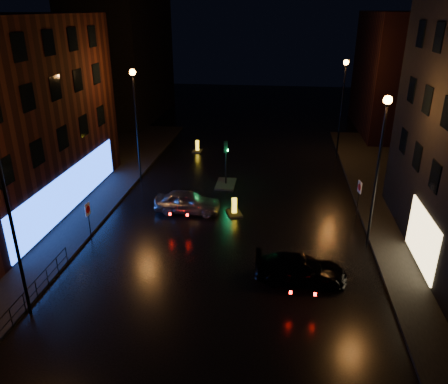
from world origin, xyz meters
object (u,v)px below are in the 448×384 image
(bollard_far, at_px, (197,149))
(road_sign_right, at_px, (359,190))
(traffic_signal, at_px, (226,178))
(road_sign_left, at_px, (88,212))
(silver_hatchback, at_px, (188,202))
(dark_sedan, at_px, (301,269))
(bollard_near, at_px, (234,211))

(bollard_far, height_order, road_sign_right, road_sign_right)
(traffic_signal, height_order, road_sign_right, traffic_signal)
(bollard_far, xyz_separation_m, road_sign_left, (-3.05, -17.13, 1.42))
(silver_hatchback, relative_size, bollard_far, 3.42)
(traffic_signal, relative_size, road_sign_left, 1.57)
(bollard_far, relative_size, road_sign_right, 0.54)
(silver_hatchback, height_order, bollard_far, silver_hatchback)
(dark_sedan, height_order, bollard_far, dark_sedan)
(road_sign_right, bearing_deg, dark_sedan, 53.00)
(traffic_signal, xyz_separation_m, road_sign_left, (-6.70, -9.23, 1.15))
(silver_hatchback, height_order, dark_sedan, silver_hatchback)
(dark_sedan, bearing_deg, bollard_near, 29.48)
(dark_sedan, distance_m, bollard_far, 21.72)
(silver_hatchback, relative_size, dark_sedan, 0.96)
(road_sign_right, bearing_deg, bollard_near, -4.47)
(bollard_far, xyz_separation_m, road_sign_right, (12.64, -11.97, 1.50))
(dark_sedan, distance_m, road_sign_left, 12.21)
(silver_hatchback, relative_size, road_sign_right, 1.84)
(silver_hatchback, distance_m, road_sign_left, 6.46)
(dark_sedan, height_order, road_sign_right, road_sign_right)
(traffic_signal, relative_size, dark_sedan, 0.78)
(traffic_signal, distance_m, bollard_far, 8.71)
(dark_sedan, xyz_separation_m, road_sign_left, (-11.86, 2.72, 1.01))
(traffic_signal, relative_size, bollard_far, 2.78)
(traffic_signal, bearing_deg, bollard_near, -76.73)
(road_sign_left, bearing_deg, bollard_far, 82.81)
(traffic_signal, bearing_deg, silver_hatchback, -110.34)
(silver_hatchback, distance_m, road_sign_right, 10.95)
(silver_hatchback, bearing_deg, bollard_far, 8.49)
(silver_hatchback, bearing_deg, dark_sedan, -133.82)
(silver_hatchback, height_order, bollard_near, silver_hatchback)
(dark_sedan, bearing_deg, traffic_signal, 23.07)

